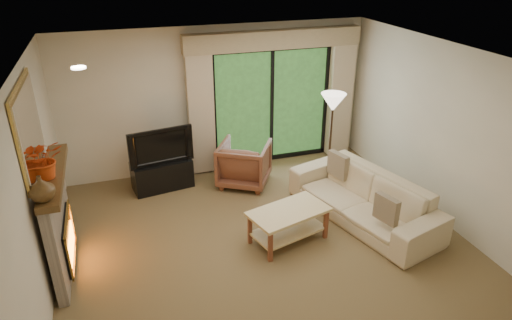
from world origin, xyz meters
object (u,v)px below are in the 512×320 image
object	(u,v)px
coffee_table	(288,225)
armchair	(244,164)
sofa	(363,198)
media_console	(162,175)

from	to	relation	value
coffee_table	armchair	bearing A→B (deg)	77.31
armchair	sofa	world-z (taller)	armchair
media_console	armchair	xyz separation A→B (m)	(1.38, -0.29, 0.14)
sofa	coffee_table	distance (m)	1.30
media_console	coffee_table	distance (m)	2.58
armchair	media_console	bearing A→B (deg)	19.03
media_console	coffee_table	xyz separation A→B (m)	(1.47, -2.11, -0.00)
media_console	sofa	bearing A→B (deg)	-43.86
coffee_table	media_console	bearing A→B (deg)	109.27
sofa	media_console	bearing A→B (deg)	-140.55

